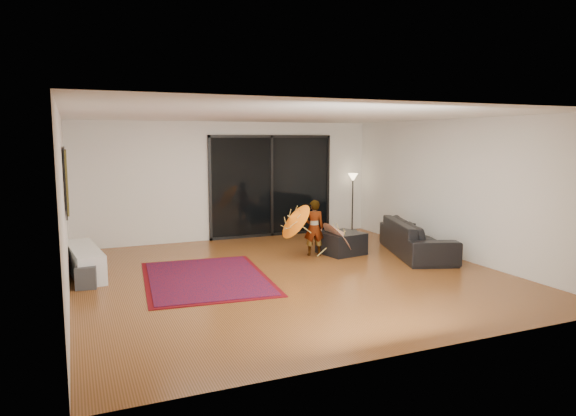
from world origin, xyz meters
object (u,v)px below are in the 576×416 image
sofa (417,238)px  ottoman (341,243)px  child (314,228)px  media_console (85,261)px

sofa → ottoman: bearing=82.8°
ottoman → child: (-0.58, 0.09, 0.34)m
sofa → child: bearing=87.7°
sofa → ottoman: 1.51m
media_console → sofa: (6.20, -0.93, 0.10)m
media_console → child: (4.27, -0.18, 0.32)m
media_console → sofa: 6.27m
sofa → media_console: bearing=100.4°
sofa → ottoman: (-1.35, 0.67, -0.13)m
media_console → ottoman: bearing=-9.8°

